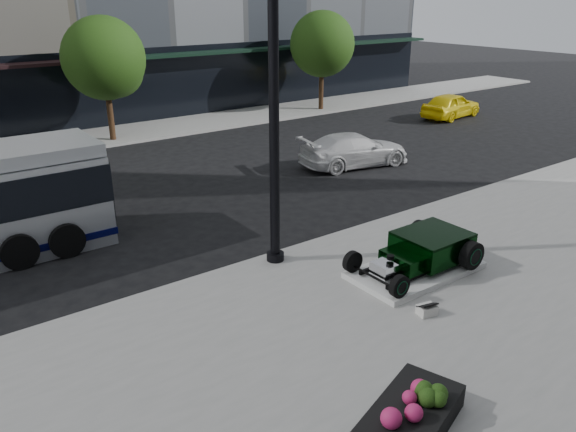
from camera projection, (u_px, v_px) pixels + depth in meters
ground at (236, 232)px, 16.91m from camera, size 120.00×120.00×0.00m
sidewalk_far at (86, 139)px, 27.37m from camera, size 70.00×4.00×0.12m
street_trees at (107, 61)px, 25.93m from camera, size 29.80×3.80×5.70m
display_plinth at (415, 270)px, 14.18m from camera, size 3.40×1.80×0.15m
hot_rod at (426, 248)px, 14.18m from camera, size 3.22×2.00×0.81m
info_plaque at (427, 309)px, 12.31m from camera, size 0.46×0.38×0.31m
lamppost at (274, 114)px, 13.45m from camera, size 0.46×0.46×8.40m
flower_planter at (410, 417)px, 9.00m from camera, size 2.38×1.70×0.70m
white_sedan at (355, 150)px, 23.17m from camera, size 4.95×2.75×1.36m
yellow_taxi at (451, 105)px, 32.11m from camera, size 4.39×2.21×1.43m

